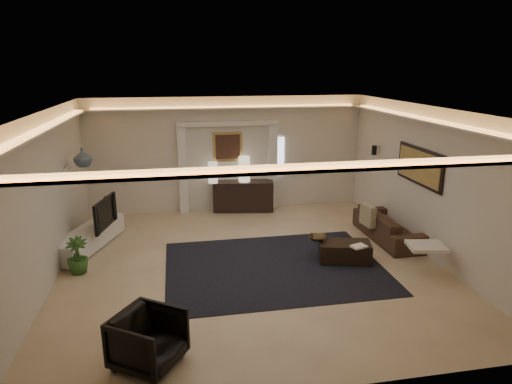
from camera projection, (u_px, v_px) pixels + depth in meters
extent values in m
plane|color=#D1BA8E|center=(251.00, 264.00, 8.45)|extent=(7.00, 7.00, 0.00)
plane|color=white|center=(251.00, 110.00, 7.65)|extent=(7.00, 7.00, 0.00)
plane|color=beige|center=(228.00, 154.00, 11.36)|extent=(7.00, 0.00, 7.00)
plane|color=beige|center=(307.00, 279.00, 4.74)|extent=(7.00, 0.00, 7.00)
plane|color=beige|center=(45.00, 201.00, 7.44)|extent=(0.00, 7.00, 7.00)
plane|color=beige|center=(428.00, 182.00, 8.66)|extent=(0.00, 7.00, 7.00)
cube|color=silver|center=(251.00, 126.00, 7.73)|extent=(7.00, 7.00, 0.04)
cube|color=white|center=(279.00, 156.00, 11.61)|extent=(0.25, 0.03, 1.00)
cube|color=black|center=(274.00, 267.00, 8.33)|extent=(4.00, 3.00, 0.01)
cube|color=silver|center=(183.00, 170.00, 11.16)|extent=(0.22, 0.20, 2.20)
cube|color=silver|center=(272.00, 167.00, 11.56)|extent=(0.22, 0.20, 2.20)
cube|color=silver|center=(228.00, 123.00, 11.05)|extent=(2.52, 0.20, 0.12)
cube|color=tan|center=(228.00, 147.00, 11.28)|extent=(0.74, 0.04, 0.74)
cube|color=#4C2D1E|center=(228.00, 147.00, 11.25)|extent=(0.62, 0.02, 0.62)
cube|color=black|center=(420.00, 166.00, 8.87)|extent=(0.04, 1.64, 0.74)
cube|color=tan|center=(419.00, 166.00, 8.87)|extent=(0.02, 1.50, 0.62)
cylinder|color=black|center=(374.00, 150.00, 10.66)|extent=(0.12, 0.12, 0.22)
cube|color=silver|center=(66.00, 171.00, 8.72)|extent=(0.10, 0.55, 0.04)
cube|color=black|center=(243.00, 196.00, 11.47)|extent=(1.58, 0.69, 0.76)
cylinder|color=beige|center=(213.00, 171.00, 11.15)|extent=(0.28, 0.28, 0.53)
cylinder|color=#F8E2C2|center=(244.00, 170.00, 11.29)|extent=(0.34, 0.34, 0.64)
cube|color=silver|center=(89.00, 238.00, 9.14)|extent=(1.22, 2.14, 0.39)
imported|color=black|center=(100.00, 212.00, 9.09)|extent=(1.08, 0.39, 0.62)
cylinder|color=#321E10|center=(107.00, 203.00, 10.06)|extent=(0.15, 0.15, 0.37)
imported|color=#334E59|center=(83.00, 157.00, 8.93)|extent=(0.45, 0.45, 0.37)
imported|color=#2E5720|center=(77.00, 256.00, 8.01)|extent=(0.38, 0.38, 0.67)
imported|color=#553A1B|center=(389.00, 226.00, 9.62)|extent=(2.03, 0.83, 0.59)
cube|color=white|center=(426.00, 246.00, 7.88)|extent=(0.70, 0.61, 0.07)
cube|color=#9C8E6A|center=(368.00, 215.00, 9.51)|extent=(0.19, 0.46, 0.45)
cube|color=black|center=(345.00, 251.00, 8.53)|extent=(1.06, 0.75, 0.36)
imported|color=#3C2B15|center=(318.00, 237.00, 8.59)|extent=(0.44, 0.44, 0.08)
cube|color=#EFDFC8|center=(359.00, 245.00, 8.25)|extent=(0.33, 0.28, 0.03)
imported|color=black|center=(148.00, 340.00, 5.53)|extent=(1.07, 1.06, 0.71)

